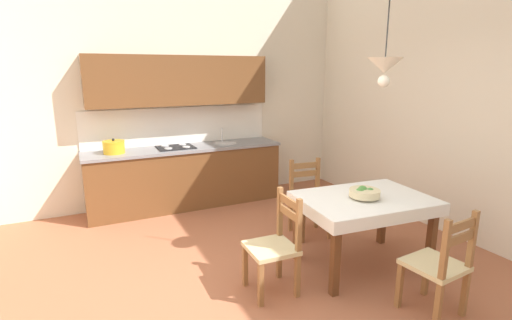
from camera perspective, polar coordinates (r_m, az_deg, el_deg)
name	(u,v)px	position (r m, az deg, el deg)	size (l,w,h in m)	color
ground_plane	(263,300)	(3.72, 1.03, -20.18)	(6.00, 6.49, 0.10)	#A86042
wall_back	(172,68)	(5.94, -12.40, 13.24)	(6.00, 0.12, 4.05)	silver
wall_right	(489,67)	(5.00, 31.39, 11.69)	(0.12, 6.49, 4.05)	silver
kitchen_cabinetry	(184,149)	(5.74, -10.66, 1.57)	(2.84, 0.63, 2.20)	brown
dining_table	(364,209)	(4.06, 15.76, -7.11)	(1.37, 1.02, 0.75)	brown
dining_chair_camera_side	(439,266)	(3.57, 25.63, -14.03)	(0.46, 0.46, 0.93)	#D1BC89
dining_chair_tv_side	(275,246)	(3.56, 2.84, -12.68)	(0.44, 0.44, 0.93)	#D1BC89
dining_chair_kitchen_side	(309,200)	(4.77, 7.89, -5.88)	(0.47, 0.47, 0.93)	#D1BC89
fruit_bowl	(364,193)	(3.95, 15.84, -4.73)	(0.30, 0.30, 0.12)	beige
pendant_lamp	(385,67)	(3.75, 18.64, 13.07)	(0.32, 0.32, 0.80)	black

